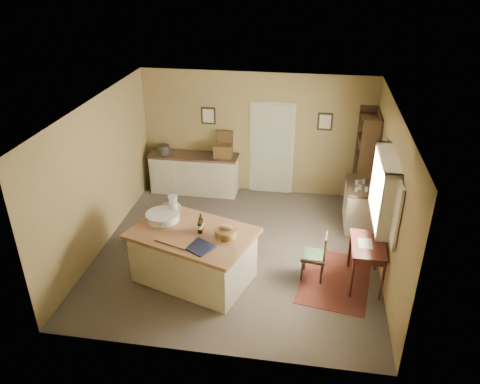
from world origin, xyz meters
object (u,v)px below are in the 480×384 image
object	(u,v)px
work_island	(193,254)
shelving_unit	(367,163)
right_cabinet	(359,205)
sideboard	(195,172)
desk_chair	(314,256)
writing_desk	(368,249)

from	to	relation	value
work_island	shelving_unit	distance (m)	4.18
work_island	right_cabinet	size ratio (longest dim) A/B	2.24
work_island	right_cabinet	xyz separation A→B (m)	(2.80, 2.14, -0.02)
sideboard	shelving_unit	distance (m)	3.75
right_cabinet	shelving_unit	distance (m)	0.98
sideboard	desk_chair	xyz separation A→B (m)	(2.70, -2.77, -0.06)
work_island	desk_chair	world-z (taller)	work_island
right_cabinet	shelving_unit	size ratio (longest dim) A/B	0.47
right_cabinet	writing_desk	bearing A→B (deg)	-89.99
right_cabinet	shelving_unit	world-z (taller)	shelving_unit
work_island	sideboard	xyz separation A→B (m)	(-0.74, 3.10, -0.00)
right_cabinet	work_island	bearing A→B (deg)	-142.55
work_island	shelving_unit	size ratio (longest dim) A/B	1.05
sideboard	right_cabinet	xyz separation A→B (m)	(3.54, -0.95, -0.02)
work_island	shelving_unit	bearing A→B (deg)	62.65
work_island	writing_desk	world-z (taller)	work_island
desk_chair	shelving_unit	xyz separation A→B (m)	(0.99, 2.57, 0.63)
work_island	sideboard	size ratio (longest dim) A/B	1.13
sideboard	writing_desk	distance (m)	4.51
desk_chair	right_cabinet	xyz separation A→B (m)	(0.84, 1.82, 0.04)
sideboard	shelving_unit	xyz separation A→B (m)	(3.70, -0.20, 0.57)
writing_desk	shelving_unit	distance (m)	2.63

